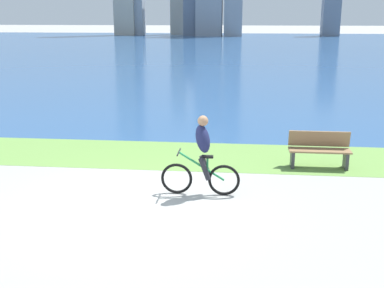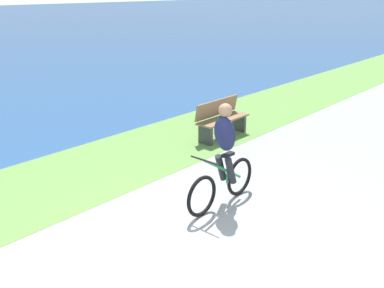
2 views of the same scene
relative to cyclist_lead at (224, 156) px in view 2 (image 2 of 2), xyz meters
The scene contains 4 objects.
ground_plane 1.73m from the cyclist_lead, 153.63° to the right, with size 300.00×300.00×0.00m, color #9E9E99.
grass_strip_bayside 3.25m from the cyclist_lead, 115.49° to the left, with size 120.00×2.69×0.01m, color #6B9947.
cyclist_lead is the anchor object (origin of this frame).
bench_near_path 3.52m from the cyclist_lead, 38.38° to the left, with size 1.50×0.47×0.90m.
Camera 2 is at (-3.92, -3.31, 3.39)m, focal length 41.34 mm.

